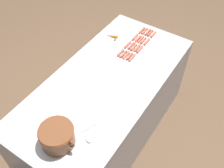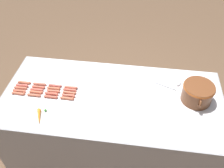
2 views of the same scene
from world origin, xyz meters
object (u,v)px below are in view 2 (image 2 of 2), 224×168
at_px(carrot, 39,117).
at_px(hot_dog_3, 71,87).
at_px(hot_dog_4, 22,85).
at_px(hot_dog_8, 21,88).
at_px(hot_dog_10, 53,91).
at_px(hot_dog_18, 51,97).
at_px(hot_dog_15, 69,95).
at_px(hot_dog_1, 40,84).
at_px(hot_dog_2, 55,86).
at_px(hot_dog_9, 37,90).
at_px(hot_dog_11, 69,93).
at_px(hot_dog_14, 52,94).
at_px(hot_dog_6, 54,88).
at_px(hot_dog_5, 38,87).
at_px(hot_dog_19, 67,98).
at_px(serving_spoon, 174,84).
at_px(hot_dog_16, 18,93).
at_px(bean_pot, 198,92).
at_px(hot_dog_0, 24,83).
at_px(hot_dog_17, 34,95).
at_px(hot_dog_12, 19,91).
at_px(hot_dog_7, 70,90).
at_px(hot_dog_13, 36,92).

bearing_deg(carrot, hot_dog_3, 155.76).
xyz_separation_m(hot_dog_4, hot_dog_8, (0.03, -0.00, 0.00)).
height_order(hot_dog_10, hot_dog_18, same).
bearing_deg(hot_dog_3, hot_dog_15, 3.14).
bearing_deg(hot_dog_1, hot_dog_2, 89.37).
relative_size(hot_dog_9, hot_dog_11, 1.00).
bearing_deg(hot_dog_14, hot_dog_6, -178.00).
bearing_deg(hot_dog_8, hot_dog_18, 76.84).
bearing_deg(hot_dog_9, hot_dog_14, 78.44).
relative_size(hot_dog_5, hot_dog_19, 1.00).
height_order(hot_dog_9, hot_dog_19, same).
xyz_separation_m(hot_dog_15, hot_dog_19, (0.04, -0.00, 0.00)).
bearing_deg(hot_dog_11, hot_dog_10, -90.26).
bearing_deg(carrot, hot_dog_1, -160.51).
distance_m(hot_dog_14, serving_spoon, 1.16).
bearing_deg(hot_dog_5, hot_dog_8, -78.55).
xyz_separation_m(hot_dog_10, hot_dog_15, (0.04, 0.15, 0.00)).
distance_m(hot_dog_16, bean_pot, 1.63).
xyz_separation_m(hot_dog_0, bean_pot, (-0.01, 1.62, 0.09)).
relative_size(hot_dog_6, hot_dog_17, 1.00).
xyz_separation_m(hot_dog_12, hot_dog_15, (-0.01, 0.47, 0.00)).
bearing_deg(bean_pot, hot_dog_11, -86.00).
height_order(hot_dog_11, hot_dog_15, same).
bearing_deg(hot_dog_8, hot_dog_5, 101.45).
bearing_deg(hot_dog_12, hot_dog_8, -175.08).
xyz_separation_m(hot_dog_3, bean_pot, (-0.01, 1.16, 0.09)).
xyz_separation_m(hot_dog_1, hot_dog_7, (0.04, 0.31, 0.00)).
distance_m(hot_dog_10, serving_spoon, 1.15).
relative_size(hot_dog_2, hot_dog_13, 1.00).
distance_m(hot_dog_1, hot_dog_13, 0.11).
bearing_deg(hot_dog_18, hot_dog_9, -114.30).
bearing_deg(hot_dog_0, hot_dog_8, -3.47).
bearing_deg(hot_dog_17, hot_dog_16, -90.66).
height_order(hot_dog_13, hot_dog_14, same).
bearing_deg(hot_dog_5, hot_dog_6, 91.71).
height_order(hot_dog_9, hot_dog_11, same).
bearing_deg(hot_dog_8, hot_dog_17, 64.96).
height_order(hot_dog_3, hot_dog_12, same).
distance_m(hot_dog_2, hot_dog_10, 0.07).
height_order(hot_dog_18, serving_spoon, hot_dog_18).
distance_m(hot_dog_8, hot_dog_9, 0.16).
relative_size(hot_dog_4, hot_dog_14, 1.00).
distance_m(hot_dog_8, hot_dog_18, 0.33).
height_order(hot_dog_7, hot_dog_18, same).
bearing_deg(hot_dog_14, hot_dog_19, 76.70).
distance_m(hot_dog_3, hot_dog_19, 0.14).
bearing_deg(hot_dog_17, hot_dog_4, -124.22).
bearing_deg(hot_dog_2, hot_dog_3, 89.14).
height_order(hot_dog_2, hot_dog_9, same).
bearing_deg(hot_dog_5, carrot, 21.27).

